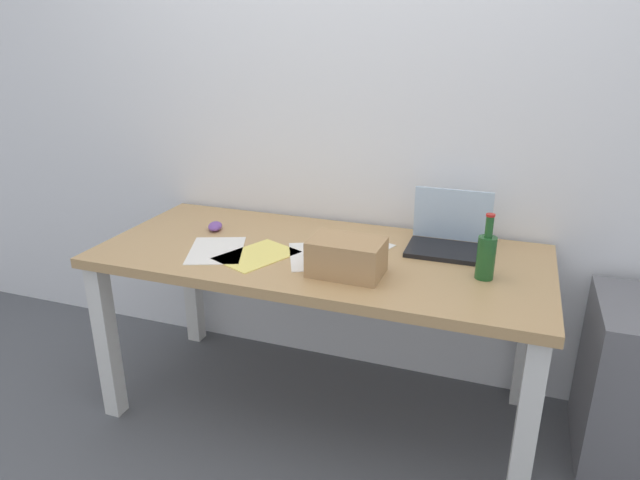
{
  "coord_description": "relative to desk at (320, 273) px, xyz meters",
  "views": [
    {
      "loc": [
        0.7,
        -1.96,
        1.57
      ],
      "look_at": [
        0.0,
        0.0,
        0.79
      ],
      "focal_mm": 31.4,
      "sensor_mm": 36.0,
      "label": 1
    }
  ],
  "objects": [
    {
      "name": "cardboard_box",
      "position": [
        0.16,
        -0.17,
        0.16
      ],
      "size": [
        0.27,
        0.18,
        0.13
      ],
      "primitive_type": "cube",
      "rotation": [
        0.0,
        0.0,
        -0.02
      ],
      "color": "tan",
      "rests_on": "desk"
    },
    {
      "name": "paper_sheet_near_back",
      "position": [
        0.12,
        0.06,
        0.09
      ],
      "size": [
        0.3,
        0.35,
        0.0
      ],
      "primitive_type": "cube",
      "rotation": [
        0.0,
        0.0,
        -0.35
      ],
      "color": "white",
      "rests_on": "desk"
    },
    {
      "name": "ground_plane",
      "position": [
        0.0,
        0.0,
        -0.65
      ],
      "size": [
        8.0,
        8.0,
        0.0
      ],
      "primitive_type": "plane",
      "color": "#515459"
    },
    {
      "name": "desk",
      "position": [
        0.0,
        0.0,
        0.0
      ],
      "size": [
        1.78,
        0.79,
        0.74
      ],
      "color": "tan",
      "rests_on": "ground"
    },
    {
      "name": "computer_mouse",
      "position": [
        -0.53,
        0.09,
        0.11
      ],
      "size": [
        0.09,
        0.12,
        0.03
      ],
      "primitive_type": "ellipsoid",
      "rotation": [
        0.0,
        0.0,
        0.38
      ],
      "color": "#724799",
      "rests_on": "desk"
    },
    {
      "name": "paper_yellow_folder",
      "position": [
        -0.22,
        -0.12,
        0.09
      ],
      "size": [
        0.31,
        0.36,
        0.0
      ],
      "primitive_type": "cube",
      "rotation": [
        0.0,
        0.0,
        -0.42
      ],
      "color": "#F4E06B",
      "rests_on": "desk"
    },
    {
      "name": "paper_sheet_front_left",
      "position": [
        -0.4,
        -0.13,
        0.09
      ],
      "size": [
        0.3,
        0.35,
        0.0
      ],
      "primitive_type": "cube",
      "rotation": [
        0.0,
        0.0,
        0.37
      ],
      "color": "white",
      "rests_on": "desk"
    },
    {
      "name": "laptop_right",
      "position": [
        0.48,
        0.2,
        0.14
      ],
      "size": [
        0.31,
        0.23,
        0.23
      ],
      "color": "black",
      "rests_on": "desk"
    },
    {
      "name": "back_wall",
      "position": [
        0.0,
        0.45,
        0.65
      ],
      "size": [
        5.2,
        0.08,
        2.6
      ],
      "primitive_type": "cube",
      "color": "white",
      "rests_on": "ground"
    },
    {
      "name": "beer_bottle",
      "position": [
        0.64,
        -0.04,
        0.18
      ],
      "size": [
        0.07,
        0.07,
        0.24
      ],
      "color": "#1E5123",
      "rests_on": "desk"
    },
    {
      "name": "paper_sheet_center",
      "position": [
        0.01,
        -0.05,
        0.09
      ],
      "size": [
        0.31,
        0.36,
        0.0
      ],
      "primitive_type": "cube",
      "rotation": [
        0.0,
        0.0,
        0.43
      ],
      "color": "white",
      "rests_on": "desk"
    }
  ]
}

